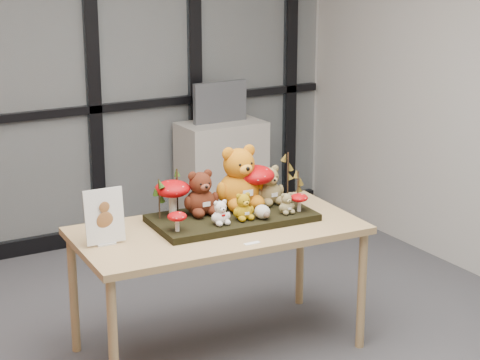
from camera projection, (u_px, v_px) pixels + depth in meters
room_shell at (186, 77)px, 4.07m from camera, size 5.00×5.00×5.00m
glass_partition at (33, 65)px, 6.20m from camera, size 4.90×0.06×2.78m
display_table at (218, 238)px, 4.86m from camera, size 1.63×0.88×0.75m
diorama_tray at (232, 218)px, 4.94m from camera, size 0.94×0.51×0.04m
bear_pooh_yellow at (239, 174)px, 5.02m from camera, size 0.32×0.30×0.40m
bear_brown_medium at (200, 190)px, 4.91m from camera, size 0.23×0.21×0.28m
bear_tan_back at (269, 183)px, 5.10m from camera, size 0.20×0.18×0.25m
bear_small_yellow at (243, 205)px, 4.83m from camera, size 0.14×0.12×0.17m
bear_white_bow at (220, 211)px, 4.75m from camera, size 0.12×0.11×0.15m
bear_beige_small at (286, 202)px, 4.94m from camera, size 0.11×0.10×0.13m
plush_cream_hedgehog at (262, 211)px, 4.86m from camera, size 0.07×0.06×0.09m
mushroom_back_left at (173, 196)px, 4.89m from camera, size 0.20×0.20×0.22m
mushroom_back_right at (255, 184)px, 5.07m from camera, size 0.24×0.24×0.26m
mushroom_front_left at (177, 221)px, 4.65m from camera, size 0.11×0.11×0.12m
mushroom_front_right at (299, 202)px, 4.98m from camera, size 0.10×0.10×0.11m
sprig_green_far_left at (159, 199)px, 4.84m from camera, size 0.05×0.05×0.23m
sprig_green_mid_left at (177, 191)px, 4.93m from camera, size 0.05×0.05×0.26m
sprig_dry_far_right at (288, 176)px, 5.16m from camera, size 0.05×0.05×0.29m
sprig_dry_mid_right at (298, 188)px, 5.07m from camera, size 0.05×0.05×0.21m
sprig_green_centre at (205, 193)px, 5.03m from camera, size 0.05×0.05×0.18m
sign_holder at (105, 219)px, 4.54m from camera, size 0.21×0.06×0.30m
label_card at (252, 243)px, 4.59m from camera, size 0.09×0.03×0.00m
cabinet at (222, 177)px, 6.95m from camera, size 0.67×0.39×0.89m
monitor at (220, 102)px, 6.80m from camera, size 0.45×0.05×0.32m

